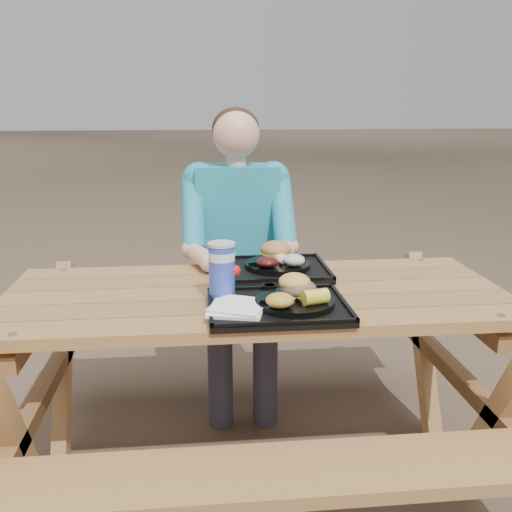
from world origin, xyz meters
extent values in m
plane|color=#999999|center=(0.00, 0.00, 0.00)|extent=(60.00, 60.00, 0.00)
cube|color=black|center=(0.05, -0.21, 0.76)|extent=(0.45, 0.35, 0.02)
cube|color=black|center=(0.08, 0.21, 0.76)|extent=(0.45, 0.35, 0.02)
cylinder|color=black|center=(0.10, -0.22, 0.78)|extent=(0.26, 0.26, 0.02)
cylinder|color=black|center=(0.11, 0.22, 0.78)|extent=(0.26, 0.26, 0.02)
cube|color=white|center=(-0.09, -0.25, 0.78)|extent=(0.20, 0.20, 0.02)
cylinder|color=#162EAB|center=(-0.13, -0.10, 0.86)|extent=(0.09, 0.09, 0.18)
cylinder|color=#341005|center=(0.04, -0.08, 0.78)|extent=(0.05, 0.05, 0.03)
cylinder|color=yellow|center=(0.12, -0.09, 0.79)|extent=(0.05, 0.05, 0.03)
ellipsoid|color=gold|center=(0.05, -0.29, 0.81)|extent=(0.09, 0.09, 0.04)
cube|color=black|center=(-0.10, 0.23, 0.77)|extent=(0.04, 0.14, 0.01)
ellipsoid|color=#44100D|center=(0.06, 0.17, 0.81)|extent=(0.09, 0.09, 0.04)
ellipsoid|color=beige|center=(0.17, 0.17, 0.81)|extent=(0.08, 0.08, 0.05)
camera|label=1|loc=(-0.20, -1.94, 1.41)|focal=40.00mm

